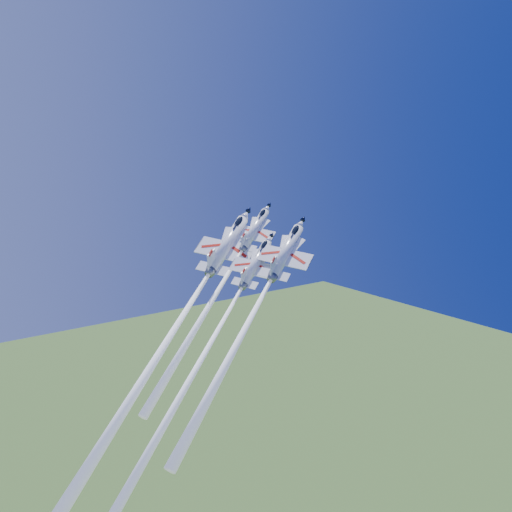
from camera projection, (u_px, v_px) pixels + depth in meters
jet_lead at (219, 289)px, 100.06m from camera, size 32.95×19.39×33.55m
jet_left at (176, 326)px, 95.59m from camera, size 43.15×25.39×43.82m
jet_right at (252, 316)px, 91.17m from camera, size 34.41×20.25×34.51m
jet_slot at (206, 352)px, 88.91m from camera, size 37.97×22.34×39.30m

